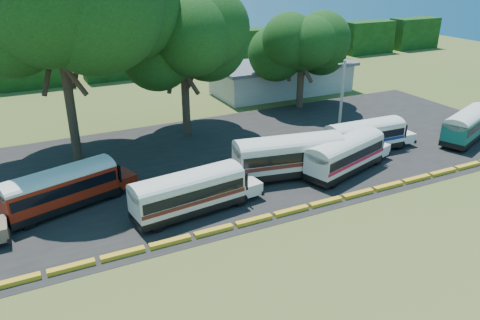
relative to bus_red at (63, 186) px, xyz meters
name	(u,v)px	position (x,y,z in m)	size (l,w,h in m)	color
ground	(280,224)	(12.78, -8.76, -1.82)	(160.00, 160.00, 0.00)	#3A531B
asphalt_strip	(221,160)	(13.78, 3.24, -1.81)	(64.00, 24.00, 0.02)	black
curb	(273,216)	(12.78, -7.76, -1.67)	(53.70, 0.45, 0.30)	orange
terminal_building	(281,77)	(30.78, 21.24, 0.21)	(19.00, 9.00, 4.00)	beige
treeline_backdrop	(117,59)	(12.78, 39.24, 1.18)	(130.00, 4.00, 6.00)	black
bus_red	(63,186)	(0.00, 0.00, 0.00)	(9.93, 5.08, 3.18)	black
bus_cream_west	(191,190)	(7.91, -4.66, -0.01)	(9.96, 3.52, 3.20)	black
bus_cream_east	(291,154)	(17.48, -2.46, 0.19)	(11.13, 4.48, 3.56)	black
bus_white_red	(346,153)	(22.02, -3.91, -0.01)	(10.00, 5.24, 3.20)	black
bus_white_blue	(367,134)	(26.75, -0.86, -0.11)	(9.30, 2.61, 3.03)	black
bus_teal	(469,123)	(37.71, -3.03, -0.02)	(9.74, 5.66, 3.14)	black
tree_center	(183,35)	(13.44, 11.19, 8.15)	(10.65, 10.65, 13.92)	#3B291D
tree_east	(302,44)	(29.14, 14.12, 5.78)	(8.77, 8.77, 10.86)	#3B291D
utility_pole	(342,94)	(28.62, 5.51, 1.96)	(1.60, 0.30, 7.33)	gray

